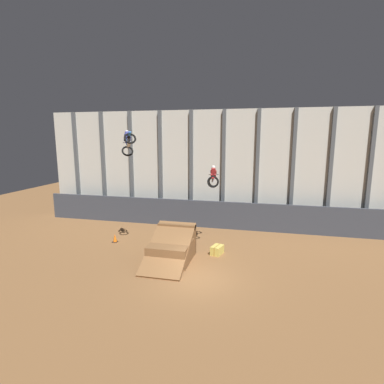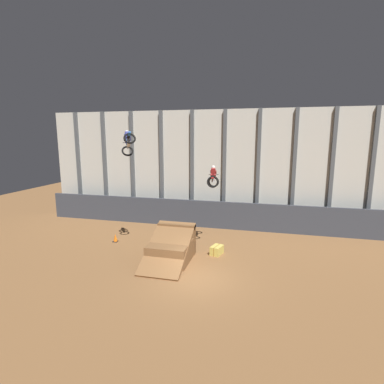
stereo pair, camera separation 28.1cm
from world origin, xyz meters
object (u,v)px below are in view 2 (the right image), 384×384
(rider_bike_right_air, at_px, (213,178))
(traffic_cone_near_ramp, at_px, (115,238))
(dirt_ramp, at_px, (172,248))
(traffic_cone_arena_edge, at_px, (179,236))
(rider_bike_left_air, at_px, (128,142))
(hay_bale_trackside, at_px, (217,250))

(rider_bike_right_air, xyz_separation_m, traffic_cone_near_ramp, (-7.03, -0.34, -4.52))
(dirt_ramp, bearing_deg, traffic_cone_arena_edge, 99.53)
(dirt_ramp, height_order, rider_bike_left_air, rider_bike_left_air)
(traffic_cone_arena_edge, bearing_deg, rider_bike_left_air, -124.85)
(traffic_cone_arena_edge, bearing_deg, hay_bale_trackside, -34.14)
(rider_bike_left_air, bearing_deg, hay_bale_trackside, -22.70)
(traffic_cone_arena_edge, bearing_deg, traffic_cone_near_ramp, -159.92)
(rider_bike_left_air, height_order, traffic_cone_near_ramp, rider_bike_left_air)
(dirt_ramp, relative_size, rider_bike_left_air, 2.32)
(traffic_cone_arena_edge, relative_size, hay_bale_trackside, 0.56)
(rider_bike_left_air, bearing_deg, traffic_cone_arena_edge, 21.51)
(rider_bike_right_air, bearing_deg, dirt_ramp, -139.94)
(rider_bike_right_air, bearing_deg, hay_bale_trackside, -71.37)
(traffic_cone_near_ramp, bearing_deg, hay_bale_trackside, -4.44)
(traffic_cone_arena_edge, distance_m, hay_bale_trackside, 3.84)
(hay_bale_trackside, bearing_deg, traffic_cone_arena_edge, 145.86)
(hay_bale_trackside, bearing_deg, traffic_cone_near_ramp, 175.56)
(traffic_cone_near_ramp, distance_m, hay_bale_trackside, 7.50)
(dirt_ramp, bearing_deg, hay_bale_trackside, 28.53)
(traffic_cone_near_ramp, bearing_deg, rider_bike_left_air, -38.03)
(dirt_ramp, bearing_deg, rider_bike_left_air, 172.79)
(rider_bike_left_air, bearing_deg, traffic_cone_near_ramp, 108.33)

